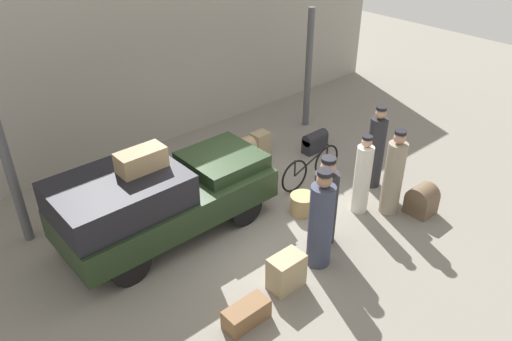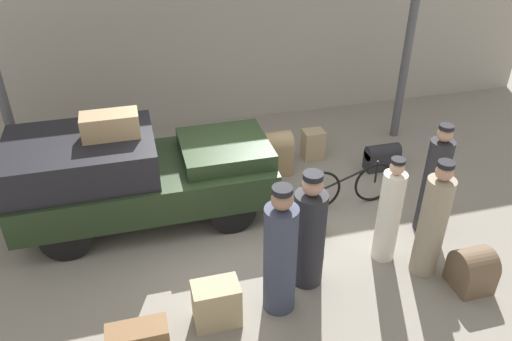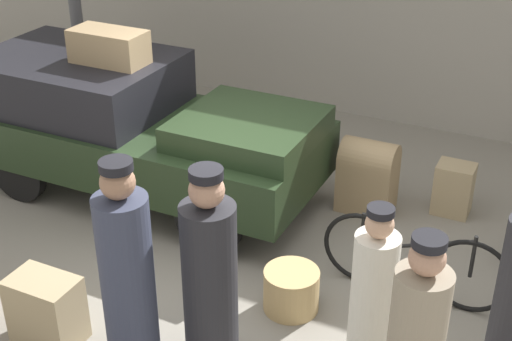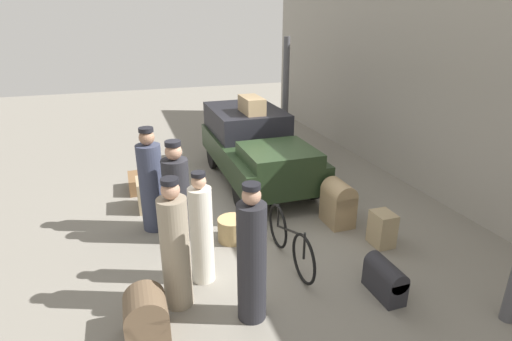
{
  "view_description": "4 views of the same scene",
  "coord_description": "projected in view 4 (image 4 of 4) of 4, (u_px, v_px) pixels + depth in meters",
  "views": [
    {
      "loc": [
        -5.19,
        -5.97,
        5.92
      ],
      "look_at": [
        0.2,
        0.2,
        0.95
      ],
      "focal_mm": 35.0,
      "sensor_mm": 36.0,
      "label": 1
    },
    {
      "loc": [
        -1.48,
        -6.1,
        5.0
      ],
      "look_at": [
        0.2,
        0.2,
        0.95
      ],
      "focal_mm": 35.0,
      "sensor_mm": 36.0,
      "label": 2
    },
    {
      "loc": [
        2.82,
        -5.2,
        4.14
      ],
      "look_at": [
        0.2,
        0.2,
        0.95
      ],
      "focal_mm": 50.0,
      "sensor_mm": 36.0,
      "label": 3
    },
    {
      "loc": [
        6.65,
        -1.97,
        3.59
      ],
      "look_at": [
        0.2,
        0.2,
        0.95
      ],
      "focal_mm": 28.0,
      "sensor_mm": 36.0,
      "label": 4
    }
  ],
  "objects": [
    {
      "name": "porter_carrying_trunk",
      "position": [
        151.0,
        184.0,
        6.95
      ],
      "size": [
        0.42,
        0.42,
        1.87
      ],
      "color": "#33384C",
      "rests_on": "ground"
    },
    {
      "name": "trunk_barrel_dark",
      "position": [
        385.0,
        278.0,
        5.42
      ],
      "size": [
        0.64,
        0.29,
        0.51
      ],
      "color": "#232328",
      "rests_on": "ground"
    },
    {
      "name": "truck",
      "position": [
        255.0,
        144.0,
        9.13
      ],
      "size": [
        3.98,
        1.74,
        1.53
      ],
      "color": "black",
      "rests_on": "ground"
    },
    {
      "name": "wicker_basket",
      "position": [
        233.0,
        229.0,
        6.79
      ],
      "size": [
        0.5,
        0.5,
        0.4
      ],
      "color": "tan",
      "rests_on": "ground"
    },
    {
      "name": "porter_with_bicycle",
      "position": [
        177.0,
        196.0,
        6.62
      ],
      "size": [
        0.44,
        0.44,
        1.75
      ],
      "color": "#232328",
      "rests_on": "ground"
    },
    {
      "name": "suitcase_tan_flat",
      "position": [
        382.0,
        229.0,
        6.62
      ],
      "size": [
        0.4,
        0.33,
        0.59
      ],
      "color": "#9E8966",
      "rests_on": "ground"
    },
    {
      "name": "trunk_large_brown",
      "position": [
        137.0,
        183.0,
        8.74
      ],
      "size": [
        0.73,
        0.34,
        0.34
      ],
      "color": "brown",
      "rests_on": "ground"
    },
    {
      "name": "suitcase_small_leather",
      "position": [
        146.0,
        315.0,
        4.72
      ],
      "size": [
        0.48,
        0.51,
        0.61
      ],
      "color": "brown",
      "rests_on": "ground"
    },
    {
      "name": "station_building_facade",
      "position": [
        432.0,
        86.0,
        8.15
      ],
      "size": [
        16.0,
        0.15,
        4.5
      ],
      "color": "gray",
      "rests_on": "ground"
    },
    {
      "name": "bicycle",
      "position": [
        290.0,
        241.0,
        6.1
      ],
      "size": [
        1.74,
        0.04,
        0.79
      ],
      "color": "black",
      "rests_on": "ground"
    },
    {
      "name": "porter_lifting_near_truck",
      "position": [
        202.0,
        232.0,
        5.56
      ],
      "size": [
        0.33,
        0.33,
        1.67
      ],
      "color": "silver",
      "rests_on": "ground"
    },
    {
      "name": "trunk_wicker_pale",
      "position": [
        147.0,
        194.0,
        7.87
      ],
      "size": [
        0.58,
        0.38,
        0.61
      ],
      "color": "#9E8966",
      "rests_on": "ground"
    },
    {
      "name": "canopy_pillar_left",
      "position": [
        286.0,
        95.0,
        11.04
      ],
      "size": [
        0.17,
        0.17,
        3.09
      ],
      "color": "#4C4C51",
      "rests_on": "ground"
    },
    {
      "name": "porter_standing_middle",
      "position": [
        175.0,
        249.0,
        5.05
      ],
      "size": [
        0.37,
        0.37,
        1.8
      ],
      "color": "gray",
      "rests_on": "ground"
    },
    {
      "name": "trunk_on_truck_roof",
      "position": [
        252.0,
        105.0,
        9.02
      ],
      "size": [
        0.83,
        0.42,
        0.36
      ],
      "color": "#937A56",
      "rests_on": "truck"
    },
    {
      "name": "trunk_umber_medium",
      "position": [
        338.0,
        202.0,
        7.25
      ],
      "size": [
        0.6,
        0.44,
        0.83
      ],
      "color": "#937A56",
      "rests_on": "ground"
    },
    {
      "name": "conductor_in_dark_uniform",
      "position": [
        252.0,
        259.0,
        4.81
      ],
      "size": [
        0.36,
        0.36,
        1.84
      ],
      "color": "#232328",
      "rests_on": "ground"
    },
    {
      "name": "ground_plane",
      "position": [
        243.0,
        214.0,
        7.76
      ],
      "size": [
        30.0,
        30.0,
        0.0
      ],
      "primitive_type": "plane",
      "color": "gray"
    }
  ]
}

